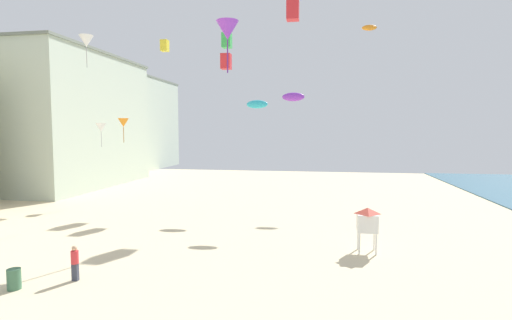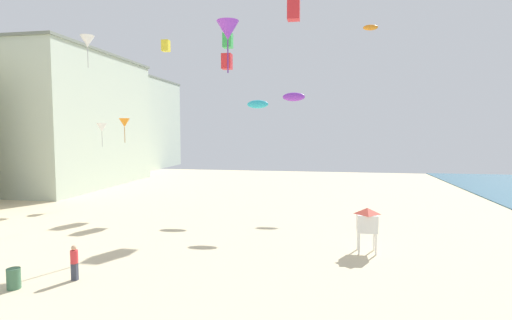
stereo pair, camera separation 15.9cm
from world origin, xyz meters
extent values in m
cube|color=#B7C6B2|center=(-26.22, 38.13, 7.96)|extent=(17.81, 20.60, 15.91)
cube|color=slate|center=(-26.22, 38.13, 16.06)|extent=(18.17, 21.02, 0.30)
cube|color=#B7C6B2|center=(-26.22, 60.33, 7.99)|extent=(10.75, 19.43, 15.97)
cube|color=slate|center=(-26.22, 60.33, 16.12)|extent=(10.97, 19.82, 0.30)
cube|color=#383D4C|center=(-2.99, 10.27, 0.40)|extent=(0.28, 0.18, 0.80)
cylinder|color=red|center=(-2.99, 10.27, 1.10)|extent=(0.34, 0.34, 0.60)
sphere|color=tan|center=(-2.99, 10.27, 1.52)|extent=(0.24, 0.24, 0.24)
cylinder|color=white|center=(10.22, 16.39, 0.60)|extent=(0.10, 0.10, 1.20)
cylinder|color=white|center=(11.12, 16.39, 0.60)|extent=(0.10, 0.10, 1.20)
cylinder|color=white|center=(10.22, 17.29, 0.60)|extent=(0.10, 0.10, 1.20)
cylinder|color=white|center=(11.12, 17.29, 0.60)|extent=(0.10, 0.10, 1.20)
cube|color=white|center=(10.67, 16.84, 1.70)|extent=(1.10, 1.10, 1.00)
pyramid|color=#D14C3D|center=(10.67, 16.84, 2.38)|extent=(1.10, 1.10, 0.35)
cylinder|color=#3D6B4C|center=(-5.00, 8.94, 0.45)|extent=(0.56, 0.56, 0.90)
cube|color=red|center=(5.32, 30.78, 17.79)|extent=(1.11, 1.11, 1.74)
cone|color=white|center=(-8.69, 22.05, 7.12)|extent=(0.81, 0.81, 0.66)
cylinder|color=#A4A4A4|center=(-8.69, 22.05, 6.20)|extent=(0.04, 0.04, 1.17)
cone|color=white|center=(-12.81, 26.84, 14.86)|extent=(1.25, 1.25, 1.02)
cylinder|color=#A4A4A4|center=(-12.81, 26.84, 13.44)|extent=(0.07, 0.07, 1.81)
cone|color=orange|center=(-11.02, 29.75, 7.65)|extent=(1.04, 1.04, 0.85)
cylinder|color=#A75C15|center=(-11.02, 29.75, 6.47)|extent=(0.06, 0.06, 1.52)
ellipsoid|color=purple|center=(5.84, 25.20, 9.51)|extent=(1.74, 0.48, 0.68)
ellipsoid|color=orange|center=(12.92, 38.35, 17.86)|extent=(1.56, 0.43, 0.61)
cube|color=yellow|center=(-8.90, 35.16, 16.08)|extent=(0.77, 0.77, 1.21)
ellipsoid|color=#2DB7CC|center=(2.45, 28.30, 9.18)|extent=(1.87, 0.52, 0.73)
cube|color=green|center=(-1.89, 34.89, 16.31)|extent=(0.96, 0.96, 1.51)
cube|color=red|center=(-1.01, 31.02, 13.44)|extent=(0.92, 0.92, 1.44)
cone|color=purple|center=(1.20, 22.64, 14.16)|extent=(1.65, 1.65, 1.35)
cylinder|color=#63278B|center=(1.20, 22.64, 12.29)|extent=(0.09, 0.09, 2.39)
camera|label=1|loc=(8.09, -5.39, 6.87)|focal=27.19mm
camera|label=2|loc=(8.25, -5.36, 6.87)|focal=27.19mm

